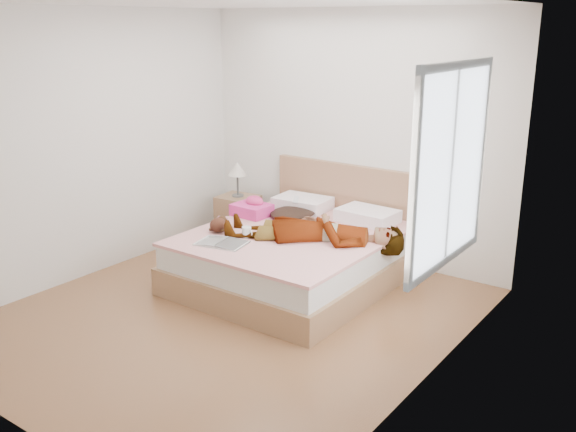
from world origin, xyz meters
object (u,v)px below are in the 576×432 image
object	(u,v)px
plush_toy	(219,224)
coffee_mug	(247,232)
magazine	(222,243)
towel	(252,208)
woman	(315,226)
phone	(296,200)
bed	(299,253)
nightstand	(238,214)

from	to	relation	value
plush_toy	coffee_mug	bearing A→B (deg)	4.44
plush_toy	magazine	bearing A→B (deg)	-44.68
towel	coffee_mug	bearing A→B (deg)	-55.20
woman	phone	world-z (taller)	woman
woman	bed	world-z (taller)	bed
towel	plush_toy	world-z (taller)	towel
towel	coffee_mug	xyz separation A→B (m)	(0.41, -0.59, -0.03)
woman	coffee_mug	distance (m)	0.64
phone	bed	world-z (taller)	bed
woman	coffee_mug	bearing A→B (deg)	-79.86
bed	nightstand	xyz separation A→B (m)	(-1.27, 0.58, 0.03)
bed	magazine	bearing A→B (deg)	-114.76
coffee_mug	plush_toy	world-z (taller)	plush_toy
magazine	coffee_mug	xyz separation A→B (m)	(0.07, 0.28, 0.04)
woman	nightstand	size ratio (longest dim) A/B	1.82
phone	towel	bearing A→B (deg)	177.25
towel	magazine	world-z (taller)	towel
magazine	phone	bearing A→B (deg)	84.99
magazine	nightstand	world-z (taller)	nightstand
woman	plush_toy	xyz separation A→B (m)	(-0.85, -0.39, -0.04)
phone	coffee_mug	size ratio (longest dim) A/B	0.79
coffee_mug	plush_toy	size ratio (longest dim) A/B	0.49
plush_toy	nightstand	bearing A→B (deg)	121.96
magazine	coffee_mug	size ratio (longest dim) A/B	3.72
phone	nightstand	bearing A→B (deg)	140.29
towel	plush_toy	xyz separation A→B (m)	(0.08, -0.61, -0.01)
phone	plush_toy	distance (m)	0.87
magazine	plush_toy	distance (m)	0.37
phone	plush_toy	size ratio (longest dim) A/B	0.38
phone	plush_toy	bearing A→B (deg)	-138.54
nightstand	towel	bearing A→B (deg)	-37.78
coffee_mug	plush_toy	bearing A→B (deg)	-175.56
magazine	coffee_mug	distance (m)	0.29
phone	woman	bearing A→B (deg)	-63.07
woman	coffee_mug	xyz separation A→B (m)	(-0.53, -0.36, -0.06)
magazine	plush_toy	world-z (taller)	plush_toy
nightstand	phone	bearing A→B (deg)	-15.29
magazine	towel	bearing A→B (deg)	111.50
woman	plush_toy	bearing A→B (deg)	-89.98
bed	woman	bearing A→B (deg)	-21.73
coffee_mug	nightstand	size ratio (longest dim) A/B	0.14
plush_toy	nightstand	distance (m)	1.29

